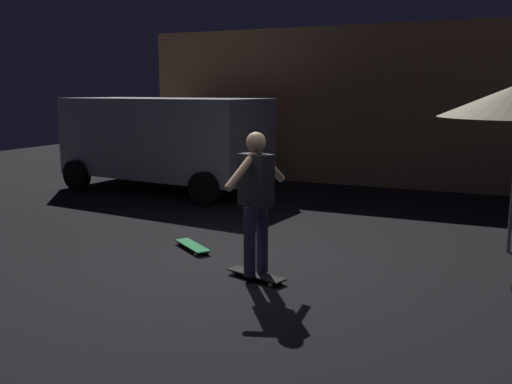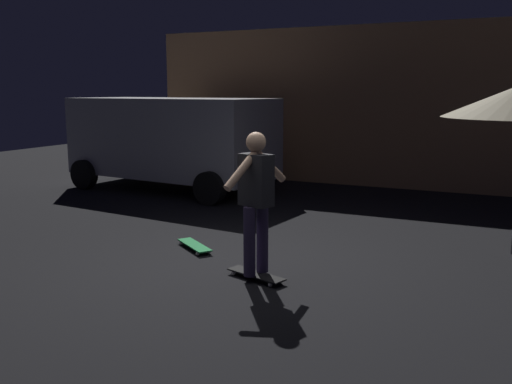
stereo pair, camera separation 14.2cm
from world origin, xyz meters
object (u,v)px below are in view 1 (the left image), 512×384
Objects in this scene: skateboard_spare at (192,246)px; parked_van at (165,138)px; skateboard_ridden at (256,275)px; skater at (256,193)px.

parked_van is at bearing 127.33° from skateboard_spare.
skateboard_spare is (-1.33, 0.78, 0.00)m from skateboard_ridden.
skater reaches higher than skateboard_ridden.
skateboard_ridden is 1.07× the size of skateboard_spare.
skateboard_ridden and skateboard_spare have the same top height.
parked_van reaches higher than skater.
skater is (4.33, -4.72, -0.12)m from parked_van.
skater is at bearing -30.38° from skateboard_spare.
skateboard_ridden is at bearing -30.38° from skateboard_spare.
parked_van reaches higher than skateboard_spare.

